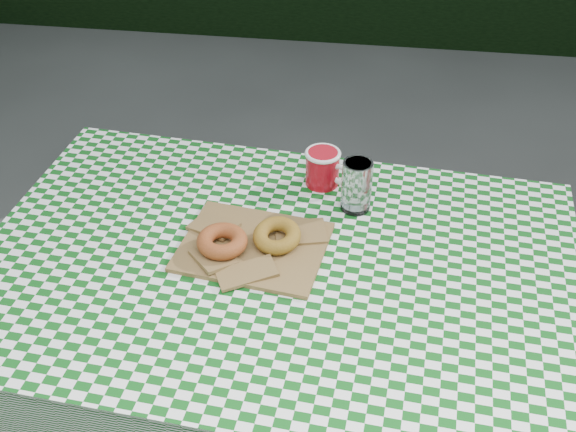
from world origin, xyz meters
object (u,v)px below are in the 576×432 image
object	(u,v)px
table	(277,378)
drinking_glass	(357,186)
coffee_mug	(322,168)
paper_bag	(253,246)

from	to	relation	value
table	drinking_glass	size ratio (longest dim) A/B	10.06
table	drinking_glass	world-z (taller)	drinking_glass
coffee_mug	drinking_glass	size ratio (longest dim) A/B	1.29
paper_bag	coffee_mug	world-z (taller)	coffee_mug
coffee_mug	drinking_glass	bearing A→B (deg)	-18.58
paper_bag	drinking_glass	distance (m)	0.28
coffee_mug	drinking_glass	xyz separation A→B (m)	(0.09, -0.09, 0.02)
drinking_glass	paper_bag	bearing A→B (deg)	-139.58
paper_bag	coffee_mug	xyz separation A→B (m)	(0.12, 0.26, 0.04)
table	drinking_glass	xyz separation A→B (m)	(0.16, 0.21, 0.44)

